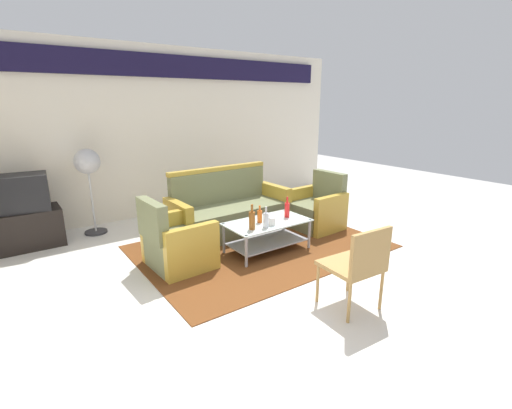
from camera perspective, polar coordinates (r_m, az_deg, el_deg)
ground_plane at (r=4.53m, az=6.83°, el=-9.20°), size 14.00×14.00×0.00m
wall_back at (r=6.69m, az=-10.99°, el=11.85°), size 6.52×0.19×2.80m
rug at (r=4.99m, az=0.74°, el=-6.61°), size 3.17×2.26×0.01m
couch at (r=5.43m, az=-4.28°, el=-1.27°), size 1.82×0.78×0.96m
armchair_left at (r=4.42m, az=-12.39°, el=-6.08°), size 0.73×0.79×0.85m
armchair_right at (r=5.72m, az=9.45°, el=-0.86°), size 0.73×0.79×0.85m
coffee_table at (r=4.77m, az=1.77°, el=-4.27°), size 1.10×0.60×0.40m
bottle_brown at (r=4.40m, az=-0.63°, el=-2.45°), size 0.08×0.08×0.31m
bottle_orange at (r=4.66m, az=0.59°, el=-1.82°), size 0.06×0.06×0.22m
bottle_red at (r=4.89m, az=4.90°, el=-0.78°), size 0.07×0.07×0.28m
bottle_clear at (r=4.47m, az=1.57°, el=-2.39°), size 0.07×0.07×0.27m
cup at (r=4.57m, az=2.53°, el=-2.67°), size 0.08×0.08×0.10m
tv_stand at (r=5.80m, az=-32.05°, el=-3.20°), size 0.80×0.50×0.52m
television at (r=5.68m, az=-32.78°, el=1.60°), size 0.64×0.51×0.48m
pedestal_fan at (r=5.77m, az=-24.92°, el=5.43°), size 0.36×0.36×1.27m
wicker_chair at (r=3.50m, az=15.80°, el=-8.68°), size 0.51×0.51×0.84m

